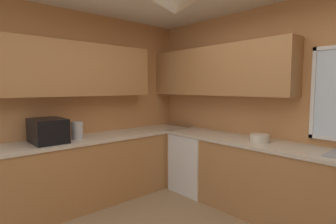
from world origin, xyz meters
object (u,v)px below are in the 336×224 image
Objects in this scene: kettle at (77,130)px; dishwasher at (196,162)px; bowl at (260,138)px; microwave at (48,131)px.

dishwasher is at bearing 67.74° from kettle.
dishwasher is 1.14m from bowl.
kettle is (-0.64, -1.56, 0.59)m from dishwasher.
microwave is at bearing -130.74° from bowl.
bowl is at bearing 49.26° from microwave.
bowl is (1.68, 1.95, -0.10)m from microwave.
microwave is 2.13× the size of kettle.
microwave is 2.57m from bowl.
microwave is 0.36m from kettle.
dishwasher is 1.79m from kettle.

